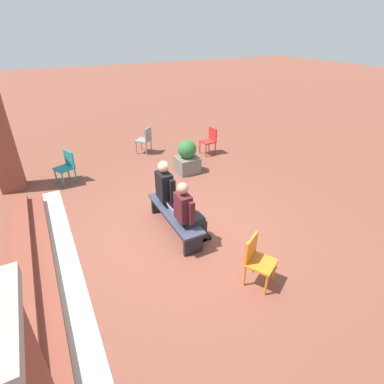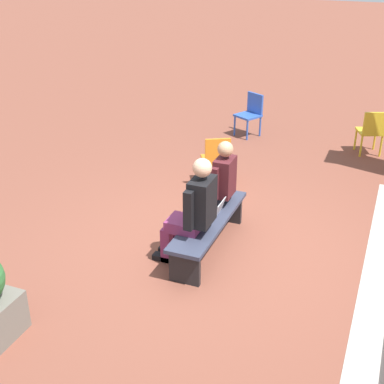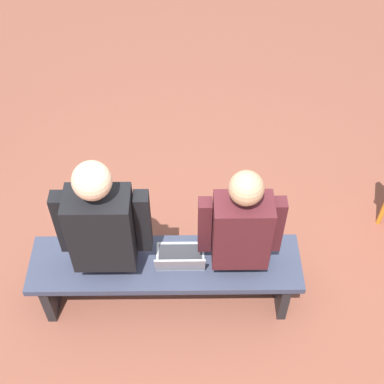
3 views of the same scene
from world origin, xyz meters
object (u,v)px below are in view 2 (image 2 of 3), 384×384
object	(u,v)px
bench	(209,225)
plastic_chair_far_left	(251,112)
laptop	(213,211)
plastic_chair_near_bench_left	(216,158)
person_adult	(193,209)
plastic_chair_by_pillar	(371,130)
person_student	(217,184)

from	to	relation	value
bench	plastic_chair_far_left	distance (m)	4.48
laptop	plastic_chair_near_bench_left	bearing A→B (deg)	-161.93
bench	laptop	world-z (taller)	laptop
bench	person_adult	distance (m)	0.53
plastic_chair_far_left	plastic_chair_by_pillar	distance (m)	2.34
plastic_chair_far_left	plastic_chair_near_bench_left	size ratio (longest dim) A/B	1.00
bench	person_adult	bearing A→B (deg)	-11.03
bench	plastic_chair_far_left	size ratio (longest dim) A/B	2.14
laptop	plastic_chair_by_pillar	size ratio (longest dim) A/B	0.38
bench	laptop	distance (m)	0.18
plastic_chair_by_pillar	person_student	bearing A→B (deg)	-24.05
bench	plastic_chair_by_pillar	bearing A→B (deg)	159.20
bench	plastic_chair_by_pillar	distance (m)	4.48
bench	plastic_chair_near_bench_left	distance (m)	1.96
person_student	person_adult	world-z (taller)	person_adult
bench	person_student	distance (m)	0.60
person_student	laptop	xyz separation A→B (m)	(0.38, 0.08, -0.21)
plastic_chair_far_left	plastic_chair_near_bench_left	distance (m)	2.55
person_adult	person_student	bearing A→B (deg)	179.66
person_adult	laptop	world-z (taller)	person_adult
laptop	plastic_chair_far_left	size ratio (longest dim) A/B	0.38
plastic_chair_by_pillar	plastic_chair_near_bench_left	bearing A→B (deg)	-42.89
plastic_chair_by_pillar	bench	bearing A→B (deg)	-20.80
person_student	plastic_chair_by_pillar	size ratio (longest dim) A/B	1.57
person_adult	plastic_chair_far_left	distance (m)	4.83
laptop	plastic_chair_by_pillar	xyz separation A→B (m)	(-4.09, 1.58, -0.02)
person_student	plastic_chair_by_pillar	world-z (taller)	person_student
bench	laptop	xyz separation A→B (m)	(-0.10, 0.01, 0.15)
plastic_chair_near_bench_left	person_adult	bearing A→B (deg)	12.48
bench	plastic_chair_far_left	bearing A→B (deg)	-170.48
bench	person_adult	world-z (taller)	person_adult
plastic_chair_far_left	laptop	bearing A→B (deg)	9.89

